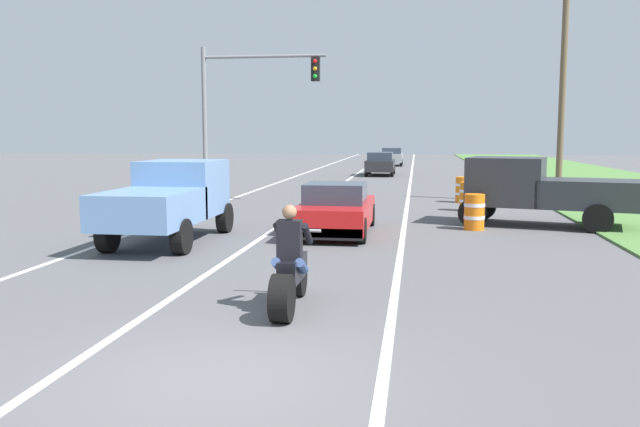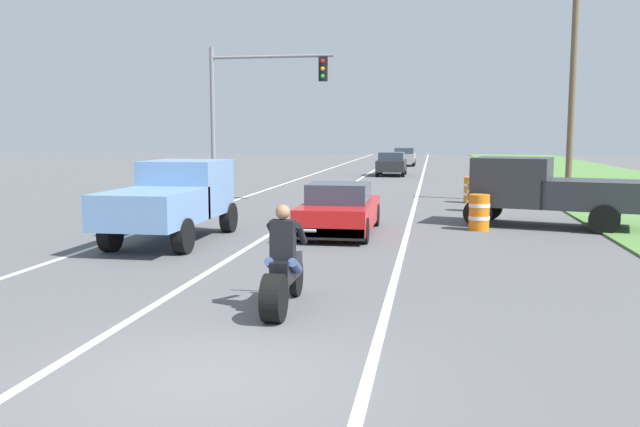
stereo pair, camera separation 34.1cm
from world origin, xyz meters
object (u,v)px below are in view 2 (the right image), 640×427
motorcycle_with_rider (283,272)px  construction_barrel_far (471,190)px  construction_barrel_mid (475,197)px  distant_car_far_ahead (392,164)px  traffic_light_mast_near (250,99)px  construction_barrel_nearest (479,212)px  pickup_truck_left_lane_light_blue (173,197)px  pickup_truck_right_shoulder_dark_grey (545,188)px  sports_car_red (340,210)px  distant_car_further_ahead (404,156)px

motorcycle_with_rider → construction_barrel_far: bearing=77.6°
construction_barrel_mid → distant_car_far_ahead: distant_car_far_ahead is taller
traffic_light_mast_near → distant_car_far_ahead: 18.32m
construction_barrel_mid → construction_barrel_far: (0.01, 2.84, 0.00)m
construction_barrel_nearest → pickup_truck_left_lane_light_blue: bearing=-157.1°
pickup_truck_right_shoulder_dark_grey → traffic_light_mast_near: size_ratio=0.86×
sports_car_red → traffic_light_mast_near: (-4.61, 7.74, 3.39)m
pickup_truck_right_shoulder_dark_grey → distant_car_far_ahead: 23.63m
distant_car_far_ahead → distant_car_further_ahead: same height
motorcycle_with_rider → distant_car_further_ahead: size_ratio=0.55×
construction_barrel_nearest → pickup_truck_right_shoulder_dark_grey: bearing=28.9°
pickup_truck_left_lane_light_blue → traffic_light_mast_near: 10.14m
sports_car_red → construction_barrel_far: sports_car_red is taller
pickup_truck_right_shoulder_dark_grey → distant_car_far_ahead: pickup_truck_right_shoulder_dark_grey is taller
distant_car_further_ahead → pickup_truck_right_shoulder_dark_grey: bearing=-81.3°
distant_car_far_ahead → pickup_truck_right_shoulder_dark_grey: bearing=-75.7°
distant_car_far_ahead → distant_car_further_ahead: size_ratio=1.00×
pickup_truck_right_shoulder_dark_grey → motorcycle_with_rider: bearing=-117.8°
sports_car_red → pickup_truck_left_lane_light_blue: 4.38m
sports_car_red → construction_barrel_nearest: sports_car_red is taller
sports_car_red → traffic_light_mast_near: bearing=120.8°
motorcycle_with_rider → traffic_light_mast_near: (-4.87, 15.62, 3.42)m
pickup_truck_right_shoulder_dark_grey → traffic_light_mast_near: traffic_light_mast_near is taller
construction_barrel_nearest → distant_car_further_ahead: (-3.68, 37.41, 0.27)m
construction_barrel_far → pickup_truck_left_lane_light_blue: bearing=-126.1°
sports_car_red → construction_barrel_mid: size_ratio=4.30×
sports_car_red → distant_car_far_ahead: 25.22m
motorcycle_with_rider → construction_barrel_far: (3.66, 16.64, -0.09)m
sports_car_red → construction_barrel_far: bearing=65.9°
motorcycle_with_rider → distant_car_further_ahead: (-0.20, 46.56, 0.18)m
pickup_truck_right_shoulder_dark_grey → traffic_light_mast_near: (-10.25, 5.42, 2.91)m
pickup_truck_left_lane_light_blue → distant_car_further_ahead: pickup_truck_left_lane_light_blue is taller
construction_barrel_nearest → sports_car_red: bearing=-161.3°
sports_car_red → traffic_light_mast_near: 9.62m
construction_barrel_nearest → distant_car_further_ahead: bearing=95.6°
motorcycle_with_rider → sports_car_red: bearing=91.8°
pickup_truck_right_shoulder_dark_grey → construction_barrel_far: size_ratio=5.14×
construction_barrel_mid → distant_car_further_ahead: 32.99m
traffic_light_mast_near → pickup_truck_left_lane_light_blue: bearing=-85.7°
distant_car_further_ahead → pickup_truck_left_lane_light_blue: bearing=-95.5°
traffic_light_mast_near → distant_car_further_ahead: size_ratio=1.50×
construction_barrel_nearest → construction_barrel_mid: (0.17, 4.65, 0.00)m
distant_car_far_ahead → distant_car_further_ahead: (0.23, 13.46, 0.00)m
construction_barrel_mid → distant_car_far_ahead: bearing=102.0°
construction_barrel_mid → construction_barrel_far: size_ratio=1.00×
pickup_truck_right_shoulder_dark_grey → sports_car_red: bearing=-157.7°
construction_barrel_far → distant_car_far_ahead: size_ratio=0.25×
distant_car_further_ahead → motorcycle_with_rider: bearing=-89.7°
motorcycle_with_rider → distant_car_far_ahead: motorcycle_with_rider is taller
motorcycle_with_rider → construction_barrel_mid: bearing=75.2°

